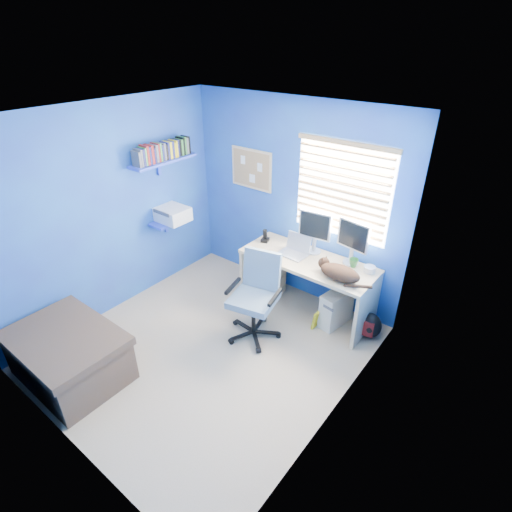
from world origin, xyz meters
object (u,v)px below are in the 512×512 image
Objects in this scene: cat at (340,273)px; laptop at (293,247)px; desk at (306,285)px; tower_pc at (336,308)px; office_chair at (255,307)px.

laptop is at bearing -177.22° from cat.
cat is at bearing -17.87° from desk.
desk is at bearing -170.22° from tower_pc.
tower_pc is 1.00m from office_chair.
tower_pc is at bearing 126.07° from cat.
desk is 0.45m from tower_pc.
laptop is at bearing 88.99° from office_chair.
cat is 0.62m from tower_pc.
desk is 4.95× the size of laptop.
tower_pc is at bearing -0.07° from desk.
laptop is 0.89m from tower_pc.
laptop reaches higher than cat.
office_chair reaches higher than tower_pc.
laptop is 0.72× the size of cat.
desk is at bearing 6.10° from laptop.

